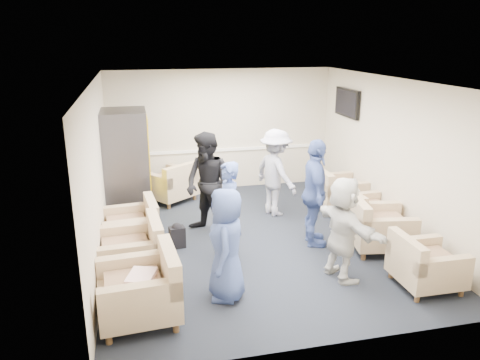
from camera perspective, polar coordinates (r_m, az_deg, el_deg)
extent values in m
plane|color=black|center=(8.17, 1.78, -7.23)|extent=(6.00, 6.00, 0.00)
plane|color=white|center=(7.48, 1.97, 11.99)|extent=(6.00, 6.00, 0.00)
cube|color=beige|center=(10.57, -2.29, 6.08)|extent=(5.00, 0.02, 2.70)
cube|color=beige|center=(5.03, 10.65, -6.80)|extent=(5.00, 0.02, 2.70)
cube|color=beige|center=(7.50, -16.94, 0.75)|extent=(0.02, 6.00, 2.70)
cube|color=beige|center=(8.68, 18.07, 2.82)|extent=(0.02, 6.00, 2.70)
cube|color=white|center=(10.64, -2.24, 3.68)|extent=(4.98, 0.04, 0.06)
cube|color=black|center=(10.08, 12.93, 9.17)|extent=(0.07, 1.00, 0.58)
cube|color=black|center=(10.07, 12.75, 9.17)|extent=(0.01, 0.92, 0.50)
cube|color=#4A4951|center=(10.12, 13.08, 8.33)|extent=(0.04, 0.10, 0.25)
cube|color=tan|center=(6.04, -12.25, -13.93)|extent=(1.02, 1.02, 0.31)
cube|color=#8A674C|center=(5.93, -12.38, -12.16)|extent=(0.70, 0.66, 0.11)
cube|color=tan|center=(5.89, -8.58, -10.32)|extent=(0.23, 0.96, 0.45)
cube|color=tan|center=(7.05, -13.27, -9.33)|extent=(0.98, 0.98, 0.30)
cube|color=#8A674C|center=(6.96, -13.39, -7.82)|extent=(0.67, 0.63, 0.11)
cube|color=tan|center=(6.92, -10.30, -6.30)|extent=(0.21, 0.93, 0.43)
cube|color=tan|center=(7.95, -13.22, -6.33)|extent=(0.94, 0.94, 0.29)
cube|color=#8A674C|center=(7.88, -13.32, -5.03)|extent=(0.65, 0.61, 0.10)
cube|color=tan|center=(7.85, -10.76, -3.73)|extent=(0.22, 0.88, 0.41)
cube|color=tan|center=(7.11, 21.77, -10.18)|extent=(0.83, 0.83, 0.27)
cube|color=#8A674C|center=(7.03, 21.94, -8.85)|extent=(0.57, 0.54, 0.10)
cube|color=tan|center=(6.79, 19.65, -8.16)|extent=(0.14, 0.82, 0.39)
cube|color=tan|center=(8.05, 16.67, -6.18)|extent=(1.07, 1.07, 0.30)
cube|color=#8A674C|center=(7.97, 16.79, -4.81)|extent=(0.73, 0.70, 0.11)
cube|color=tan|center=(7.79, 14.22, -3.83)|extent=(0.30, 0.94, 0.44)
cube|color=tan|center=(8.74, 15.34, -4.41)|extent=(0.88, 0.88, 0.27)
cube|color=#8A674C|center=(8.67, 15.43, -3.27)|extent=(0.61, 0.57, 0.10)
cube|color=tan|center=(8.45, 13.51, -2.61)|extent=(0.19, 0.83, 0.39)
cube|color=tan|center=(9.69, 11.92, -1.91)|extent=(0.89, 0.89, 0.29)
cube|color=#8A674C|center=(9.63, 11.99, -0.79)|extent=(0.62, 0.58, 0.10)
cube|color=tan|center=(9.44, 10.02, -0.05)|extent=(0.15, 0.89, 0.42)
cube|color=tan|center=(10.07, -8.55, -0.97)|extent=(1.26, 1.26, 0.30)
cube|color=#8A674C|center=(10.01, -8.60, 0.13)|extent=(0.84, 0.85, 0.11)
cube|color=tan|center=(9.69, -7.17, 0.61)|extent=(0.81, 0.66, 0.43)
cube|color=#4A4951|center=(9.04, -13.69, 1.72)|extent=(0.82, 0.99, 2.09)
cube|color=orange|center=(9.02, -11.06, 2.54)|extent=(0.02, 0.84, 1.67)
cube|color=black|center=(9.27, -10.75, -2.69)|extent=(0.02, 0.49, 0.13)
cube|color=black|center=(7.88, -7.66, -6.91)|extent=(0.28, 0.21, 0.36)
sphere|color=black|center=(7.81, -7.70, -5.82)|extent=(0.18, 0.18, 0.18)
cube|color=white|center=(5.90, -11.92, -11.64)|extent=(0.41, 0.48, 0.12)
imported|color=#3C5090|center=(6.15, -1.66, -7.87)|extent=(0.66, 0.85, 1.53)
imported|color=#3C5090|center=(7.17, -1.46, -3.93)|extent=(0.40, 0.59, 1.58)
imported|color=black|center=(8.10, -3.95, -0.57)|extent=(1.08, 1.12, 1.82)
imported|color=silver|center=(9.05, 4.36, 0.89)|extent=(0.98, 1.25, 1.70)
imported|color=#3C5090|center=(7.77, 9.11, -1.61)|extent=(0.66, 1.13, 1.80)
imported|color=silver|center=(6.80, 12.46, -5.83)|extent=(0.73, 1.48, 1.53)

